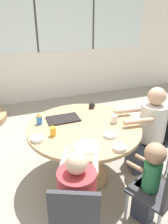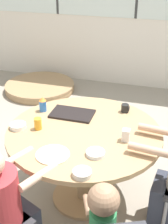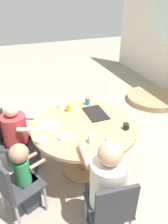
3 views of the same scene
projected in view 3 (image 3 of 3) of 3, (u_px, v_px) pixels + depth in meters
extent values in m
plane|color=gray|center=(84.00, 168.00, 3.12)|extent=(16.00, 16.00, 0.00)
cylinder|color=tan|center=(84.00, 126.00, 2.75)|extent=(1.33, 1.33, 0.04)
cylinder|color=tan|center=(84.00, 149.00, 2.94)|extent=(0.14, 0.14, 0.71)
cylinder|color=tan|center=(84.00, 167.00, 3.11)|extent=(0.60, 0.60, 0.03)
cube|color=#333338|center=(108.00, 205.00, 2.12)|extent=(0.44, 0.44, 0.03)
cube|color=#333338|center=(116.00, 206.00, 1.86)|extent=(0.08, 0.38, 0.42)
cylinder|color=#99999E|center=(86.00, 208.00, 2.33)|extent=(0.03, 0.03, 0.41)
cylinder|color=#99999E|center=(116.00, 202.00, 2.41)|extent=(0.03, 0.03, 0.41)
cube|color=#333338|center=(14.00, 143.00, 2.96)|extent=(0.53, 0.53, 0.03)
cylinder|color=#99999E|center=(32.00, 147.00, 3.21)|extent=(0.03, 0.03, 0.41)
cylinder|color=#99999E|center=(25.00, 164.00, 2.91)|extent=(0.03, 0.03, 0.41)
cylinder|color=#99999E|center=(9.00, 147.00, 3.22)|extent=(0.03, 0.03, 0.41)
cylinder|color=#99999E|center=(0.00, 163.00, 2.93)|extent=(0.03, 0.03, 0.41)
cube|color=#333338|center=(21.00, 185.00, 2.34)|extent=(0.53, 0.53, 0.03)
cube|color=#333338|center=(1.00, 179.00, 2.12)|extent=(0.36, 0.19, 0.42)
cylinder|color=#99999E|center=(29.00, 181.00, 2.65)|extent=(0.03, 0.03, 0.41)
cylinder|color=#99999E|center=(45.00, 198.00, 2.44)|extent=(0.03, 0.03, 0.41)
cylinder|color=#99999E|center=(3.00, 198.00, 2.45)|extent=(0.03, 0.03, 0.41)
cylinder|color=#99999E|center=(18.00, 218.00, 2.24)|extent=(0.03, 0.03, 0.41)
cube|color=#333847|center=(103.00, 209.00, 2.31)|extent=(0.44, 0.35, 0.43)
cylinder|color=beige|center=(108.00, 183.00, 2.02)|extent=(0.34, 0.34, 0.50)
sphere|color=tan|center=(110.00, 153.00, 1.84)|extent=(0.22, 0.22, 0.22)
cylinder|color=tan|center=(84.00, 155.00, 2.16)|extent=(0.38, 0.10, 0.06)
cylinder|color=tan|center=(113.00, 150.00, 2.22)|extent=(0.38, 0.10, 0.06)
cube|color=#333847|center=(24.00, 154.00, 3.06)|extent=(0.42, 0.46, 0.43)
cylinder|color=#B23338|center=(15.00, 130.00, 2.85)|extent=(0.32, 0.32, 0.41)
sphere|color=#DBB293|center=(11.00, 110.00, 2.70)|extent=(0.18, 0.18, 0.18)
cylinder|color=#DBB293|center=(37.00, 118.00, 2.90)|extent=(0.20, 0.34, 0.06)
cylinder|color=#DBB293|center=(31.00, 130.00, 2.66)|extent=(0.20, 0.34, 0.06)
cube|color=#333847|center=(30.00, 193.00, 2.48)|extent=(0.22, 0.25, 0.43)
cylinder|color=#2D844C|center=(22.00, 172.00, 2.28)|extent=(0.17, 0.17, 0.30)
sphere|color=#A37A5B|center=(19.00, 153.00, 2.15)|extent=(0.20, 0.20, 0.20)
cylinder|color=#A37A5B|center=(29.00, 157.00, 2.38)|extent=(0.11, 0.19, 0.04)
cylinder|color=#A37A5B|center=(37.00, 164.00, 2.29)|extent=(0.11, 0.19, 0.04)
cube|color=black|center=(96.00, 113.00, 2.96)|extent=(0.39, 0.25, 0.02)
cylinder|color=black|center=(126.00, 126.00, 2.64)|extent=(0.07, 0.07, 0.08)
torus|color=black|center=(127.00, 128.00, 2.61)|extent=(0.01, 0.05, 0.05)
cylinder|color=blue|center=(87.00, 101.00, 3.17)|extent=(0.07, 0.07, 0.11)
cone|color=orange|center=(87.00, 97.00, 3.14)|extent=(0.07, 0.07, 0.04)
cylinder|color=gold|center=(68.00, 108.00, 3.00)|extent=(0.07, 0.07, 0.10)
cube|color=silver|center=(91.00, 139.00, 2.40)|extent=(0.06, 0.06, 0.10)
cylinder|color=silver|center=(41.00, 140.00, 2.43)|extent=(0.13, 0.13, 0.04)
cylinder|color=white|center=(62.00, 105.00, 3.15)|extent=(0.14, 0.14, 0.04)
cylinder|color=silver|center=(64.00, 137.00, 2.49)|extent=(0.14, 0.14, 0.03)
cylinder|color=beige|center=(50.00, 125.00, 2.72)|extent=(0.26, 0.26, 0.01)
cylinder|color=tan|center=(152.00, 100.00, 4.94)|extent=(1.13, 1.13, 0.03)
cylinder|color=tan|center=(153.00, 99.00, 4.92)|extent=(1.14, 1.14, 0.03)
cylinder|color=tan|center=(153.00, 98.00, 4.91)|extent=(1.13, 1.13, 0.03)
cylinder|color=tan|center=(153.00, 97.00, 4.89)|extent=(1.14, 1.14, 0.03)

